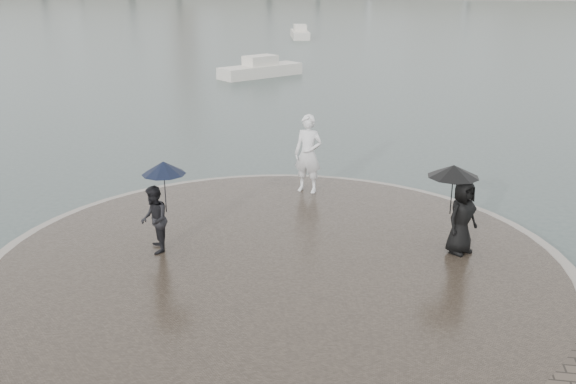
# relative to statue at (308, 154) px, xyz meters

# --- Properties ---
(ground) EXTENTS (400.00, 400.00, 0.00)m
(ground) POSITION_rel_statue_xyz_m (-0.00, -8.09, -1.45)
(ground) COLOR #2B3835
(ground) RESTS_ON ground
(kerb_ring) EXTENTS (12.50, 12.50, 0.32)m
(kerb_ring) POSITION_rel_statue_xyz_m (-0.00, -4.59, -1.29)
(kerb_ring) COLOR gray
(kerb_ring) RESTS_ON ground
(quay_tip) EXTENTS (11.90, 11.90, 0.36)m
(quay_tip) POSITION_rel_statue_xyz_m (-0.00, -4.59, -1.27)
(quay_tip) COLOR #2D261E
(quay_tip) RESTS_ON ground
(statue) EXTENTS (0.89, 0.70, 2.17)m
(statue) POSITION_rel_statue_xyz_m (0.00, 0.00, 0.00)
(statue) COLOR silver
(statue) RESTS_ON quay_tip
(visitor_left) EXTENTS (1.12, 1.01, 2.04)m
(visitor_left) POSITION_rel_statue_xyz_m (-2.65, -4.58, -0.01)
(visitor_left) COLOR black
(visitor_left) RESTS_ON quay_tip
(visitor_right) EXTENTS (1.27, 1.12, 1.95)m
(visitor_right) POSITION_rel_statue_xyz_m (3.76, -3.51, 0.05)
(visitor_right) COLOR black
(visitor_right) RESTS_ON quay_tip
(boats) EXTENTS (36.09, 30.56, 1.50)m
(boats) POSITION_rel_statue_xyz_m (3.84, 35.93, -1.07)
(boats) COLOR beige
(boats) RESTS_ON ground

